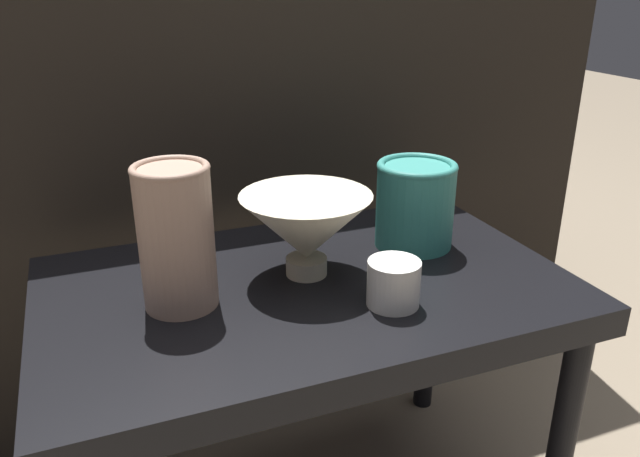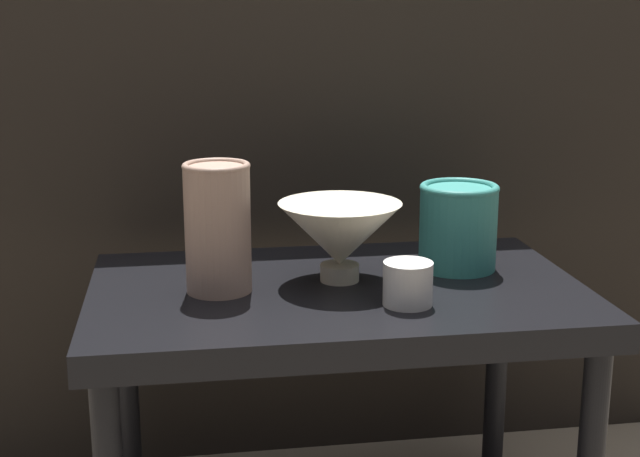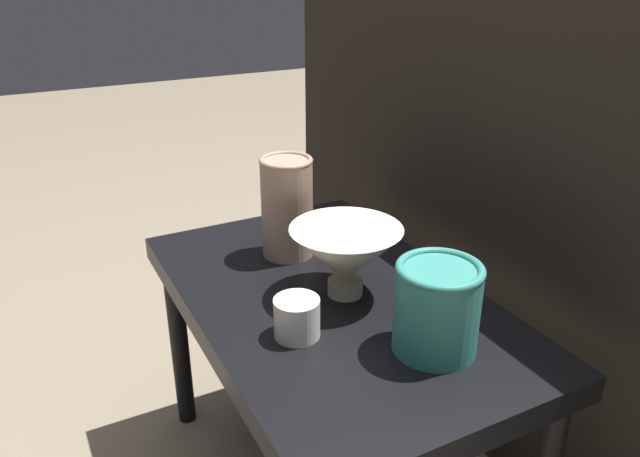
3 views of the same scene
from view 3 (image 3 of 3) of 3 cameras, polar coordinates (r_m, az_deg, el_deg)
table at (r=1.02m, az=1.06°, el=-8.45°), size 0.69×0.43×0.42m
couch_backdrop at (r=1.33m, az=23.07°, el=0.65°), size 1.46×0.50×0.86m
bowl at (r=0.97m, az=2.37°, el=-2.50°), size 0.18×0.18×0.11m
vase_textured_left at (r=1.09m, az=-2.87°, el=2.09°), size 0.09×0.09×0.18m
vase_colorful_right at (r=0.85m, az=10.64°, el=-7.01°), size 0.12×0.12×0.13m
cup at (r=0.88m, az=-2.13°, el=-8.15°), size 0.07×0.07×0.06m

